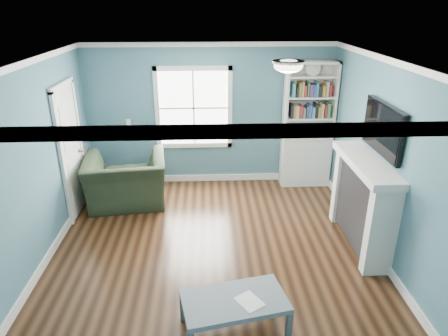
{
  "coord_description": "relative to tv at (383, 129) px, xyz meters",
  "views": [
    {
      "loc": [
        -0.07,
        -4.63,
        3.24
      ],
      "look_at": [
        0.16,
        0.4,
        1.13
      ],
      "focal_mm": 32.0,
      "sensor_mm": 36.0,
      "label": 1
    }
  ],
  "objects": [
    {
      "name": "floor",
      "position": [
        -2.2,
        -0.2,
        -1.72
      ],
      "size": [
        5.0,
        5.0,
        0.0
      ],
      "primitive_type": "plane",
      "color": "black",
      "rests_on": "ground"
    },
    {
      "name": "room_walls",
      "position": [
        -2.2,
        -0.2,
        -0.14
      ],
      "size": [
        5.0,
        5.0,
        5.0
      ],
      "color": "#376474",
      "rests_on": "ground"
    },
    {
      "name": "trim",
      "position": [
        -2.2,
        -0.2,
        -0.49
      ],
      "size": [
        4.5,
        5.0,
        2.6
      ],
      "color": "white",
      "rests_on": "ground"
    },
    {
      "name": "window",
      "position": [
        -2.5,
        2.29,
        -0.27
      ],
      "size": [
        1.4,
        0.06,
        1.5
      ],
      "color": "white",
      "rests_on": "room_walls"
    },
    {
      "name": "bookshelf",
      "position": [
        -0.43,
        2.1,
        -0.8
      ],
      "size": [
        0.9,
        0.35,
        2.31
      ],
      "color": "silver",
      "rests_on": "ground"
    },
    {
      "name": "fireplace",
      "position": [
        -0.12,
        0.0,
        -1.09
      ],
      "size": [
        0.44,
        1.58,
        1.3
      ],
      "color": "black",
      "rests_on": "ground"
    },
    {
      "name": "tv",
      "position": [
        0.0,
        0.0,
        0.0
      ],
      "size": [
        0.06,
        1.1,
        0.65
      ],
      "primitive_type": "cube",
      "color": "black",
      "rests_on": "fireplace"
    },
    {
      "name": "door",
      "position": [
        -4.42,
        1.2,
        -0.65
      ],
      "size": [
        0.12,
        0.98,
        2.17
      ],
      "color": "silver",
      "rests_on": "ground"
    },
    {
      "name": "ceiling_fixture",
      "position": [
        -1.3,
        -0.1,
        0.82
      ],
      "size": [
        0.38,
        0.38,
        0.15
      ],
      "color": "white",
      "rests_on": "room_walls"
    },
    {
      "name": "light_switch",
      "position": [
        -3.7,
        2.28,
        -0.52
      ],
      "size": [
        0.08,
        0.01,
        0.12
      ],
      "primitive_type": "cube",
      "color": "white",
      "rests_on": "room_walls"
    },
    {
      "name": "recliner",
      "position": [
        -3.65,
        1.4,
        -1.15
      ],
      "size": [
        1.41,
        1.01,
        1.15
      ],
      "primitive_type": "imported",
      "rotation": [
        0.0,
        0.0,
        -3.02
      ],
      "color": "#222D1C",
      "rests_on": "ground"
    },
    {
      "name": "coffee_table",
      "position": [
        -2.01,
        -1.56,
        -1.38
      ],
      "size": [
        1.17,
        0.79,
        0.39
      ],
      "rotation": [
        0.0,
        0.0,
        0.2
      ],
      "color": "#444C52",
      "rests_on": "ground"
    },
    {
      "name": "paper_sheet",
      "position": [
        -1.86,
        -1.6,
        -1.33
      ],
      "size": [
        0.33,
        0.35,
        0.0
      ],
      "primitive_type": "cube",
      "rotation": [
        0.0,
        0.0,
        0.57
      ],
      "color": "white",
      "rests_on": "coffee_table"
    }
  ]
}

